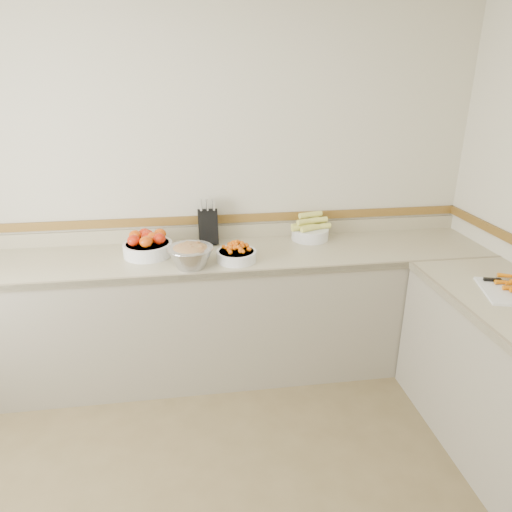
{
  "coord_description": "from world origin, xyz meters",
  "views": [
    {
      "loc": [
        -0.02,
        -1.2,
        2.02
      ],
      "look_at": [
        0.35,
        1.35,
        1.0
      ],
      "focal_mm": 32.0,
      "sensor_mm": 36.0,
      "label": 1
    }
  ],
  "objects": [
    {
      "name": "rhubarb_bowl",
      "position": [
        -0.04,
        1.47,
        0.98
      ],
      "size": [
        0.29,
        0.29,
        0.16
      ],
      "color": "#B2B2BA",
      "rests_on": "counter_back"
    },
    {
      "name": "corn_bowl",
      "position": [
        0.83,
        1.88,
        0.96
      ],
      "size": [
        0.3,
        0.27,
        0.2
      ],
      "color": "silver",
      "rests_on": "counter_back"
    },
    {
      "name": "cherry_tomato_bowl",
      "position": [
        0.25,
        1.54,
        0.95
      ],
      "size": [
        0.26,
        0.26,
        0.14
      ],
      "color": "silver",
      "rests_on": "counter_back"
    },
    {
      "name": "knife_block",
      "position": [
        0.09,
        1.9,
        1.03
      ],
      "size": [
        0.14,
        0.17,
        0.33
      ],
      "color": "black",
      "rests_on": "counter_back"
    },
    {
      "name": "tomato_bowl",
      "position": [
        -0.32,
        1.72,
        0.97
      ],
      "size": [
        0.33,
        0.33,
        0.16
      ],
      "color": "silver",
      "rests_on": "counter_back"
    },
    {
      "name": "back_wall",
      "position": [
        0.0,
        2.0,
        1.3
      ],
      "size": [
        4.0,
        0.0,
        4.0
      ],
      "primitive_type": "plane",
      "rotation": [
        1.57,
        0.0,
        0.0
      ],
      "color": "beige",
      "rests_on": "ground_plane"
    },
    {
      "name": "counter_back",
      "position": [
        0.0,
        1.68,
        0.45
      ],
      "size": [
        4.0,
        0.65,
        1.08
      ],
      "color": "tan",
      "rests_on": "ground_plane"
    }
  ]
}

